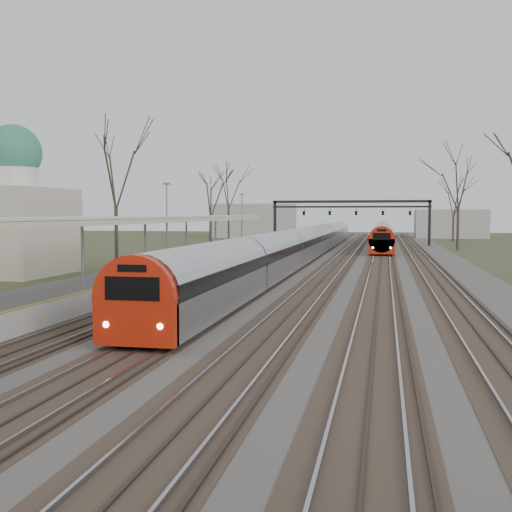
{
  "coord_description": "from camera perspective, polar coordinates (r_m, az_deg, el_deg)",
  "views": [
    {
      "loc": [
        4.79,
        -1.68,
        4.25
      ],
      "look_at": [
        -1.95,
        31.85,
        2.0
      ],
      "focal_mm": 45.0,
      "sensor_mm": 36.0,
      "label": 1
    }
  ],
  "objects": [
    {
      "name": "canopy",
      "position": [
        37.33,
        -10.41,
        3.21
      ],
      "size": [
        4.1,
        50.0,
        3.11
      ],
      "color": "slate",
      "rests_on": "platform"
    },
    {
      "name": "signal_gantry",
      "position": [
        86.79,
        8.43,
        4.16
      ],
      "size": [
        21.0,
        0.59,
        6.08
      ],
      "color": "black",
      "rests_on": "ground"
    },
    {
      "name": "tree_west_far",
      "position": [
        54.38,
        -12.39,
        7.65
      ],
      "size": [
        5.5,
        5.5,
        11.33
      ],
      "color": "#2D231C",
      "rests_on": "ground"
    },
    {
      "name": "train_far",
      "position": [
        93.7,
        11.2,
        2.0
      ],
      "size": [
        2.62,
        60.21,
        3.05
      ],
      "color": "#ADAFB7",
      "rests_on": "ground"
    },
    {
      "name": "track_bed",
      "position": [
        57.01,
        6.79,
        -0.47
      ],
      "size": [
        24.0,
        160.0,
        0.22
      ],
      "color": "#474442",
      "rests_on": "ground"
    },
    {
      "name": "train_near",
      "position": [
        63.1,
        4.73,
        1.24
      ],
      "size": [
        2.62,
        90.21,
        3.05
      ],
      "color": "#ADAFB7",
      "rests_on": "ground"
    },
    {
      "name": "platform",
      "position": [
        41.72,
        -8.05,
        -1.43
      ],
      "size": [
        3.5,
        69.0,
        1.0
      ],
      "primitive_type": "cube",
      "color": "#9E9B93",
      "rests_on": "ground"
    }
  ]
}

